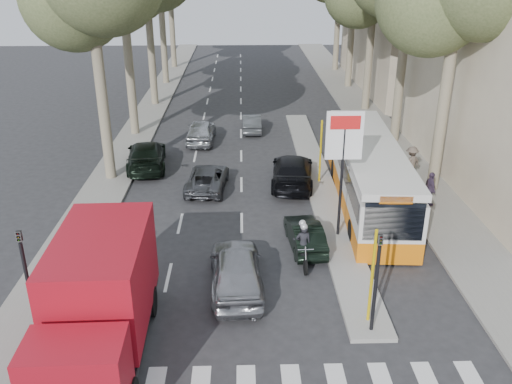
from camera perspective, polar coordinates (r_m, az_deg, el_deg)
ground at (r=19.20m, az=1.28°, el=-12.01°), size 120.00×120.00×0.00m
sidewalk_right at (r=43.13m, az=11.26°, el=8.23°), size 3.20×70.00×0.12m
median_left at (r=45.55m, az=-10.69°, el=9.09°), size 2.40×64.00×0.12m
traffic_island at (r=29.10m, az=6.65°, el=1.03°), size 1.50×26.00×0.16m
billboard at (r=22.28m, az=9.14°, el=3.69°), size 1.50×12.10×5.60m
traffic_light_island at (r=17.05m, az=12.68°, el=-7.70°), size 0.16×0.41×3.60m
traffic_light_left at (r=18.28m, az=-23.21°, el=-6.92°), size 0.16×0.41×3.60m
silver_hatchback at (r=19.74m, az=-2.09°, el=-8.17°), size 2.11×4.74×1.59m
dark_hatchback at (r=22.58m, az=5.17°, el=-4.48°), size 1.55×3.65×1.17m
queue_car_a at (r=28.19m, az=-5.16°, el=1.44°), size 2.29×4.35×1.17m
queue_car_b at (r=28.65m, az=3.85°, el=2.23°), size 2.64×5.41×1.52m
queue_car_c at (r=35.49m, az=-5.82°, el=6.39°), size 1.88×4.39×1.48m
queue_car_d at (r=37.65m, az=-0.45°, el=7.29°), size 1.27×3.59×1.18m
queue_car_e at (r=31.55m, az=-11.45°, el=3.83°), size 2.72×5.40×1.50m
red_truck at (r=16.88m, az=-16.11°, el=-10.76°), size 2.75×6.86×3.63m
city_bus at (r=26.51m, az=11.73°, el=2.02°), size 3.25×11.99×3.12m
motorcycle at (r=21.43m, az=4.92°, el=-5.40°), size 0.77×2.12×1.80m
pedestrian_near at (r=27.17m, az=17.86°, el=0.32°), size 0.58×1.03×1.68m
pedestrian_far at (r=30.16m, az=16.03°, el=2.98°), size 1.26×1.04×1.80m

